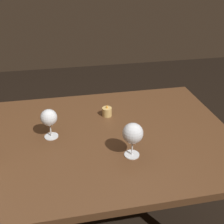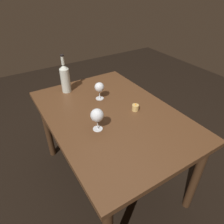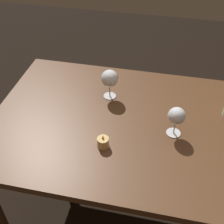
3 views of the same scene
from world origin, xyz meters
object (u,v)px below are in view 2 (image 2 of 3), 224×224
object	(u,v)px
wine_glass_right	(97,116)
votive_candle	(135,108)
wine_bottle	(65,78)
wine_glass_left	(99,88)

from	to	relation	value
wine_glass_right	votive_candle	world-z (taller)	wine_glass_right
votive_candle	wine_bottle	bearing A→B (deg)	-149.63
wine_bottle	wine_glass_right	bearing A→B (deg)	-1.95
wine_glass_left	votive_candle	bearing A→B (deg)	25.99
wine_glass_right	wine_bottle	xyz separation A→B (m)	(-0.61, 0.02, 0.02)
wine_bottle	votive_candle	bearing A→B (deg)	30.37
wine_glass_left	wine_bottle	xyz separation A→B (m)	(-0.27, -0.19, 0.03)
wine_glass_right	votive_candle	bearing A→B (deg)	97.69
wine_glass_right	wine_bottle	world-z (taller)	wine_bottle
wine_glass_right	votive_candle	xyz separation A→B (m)	(-0.05, 0.35, -0.09)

